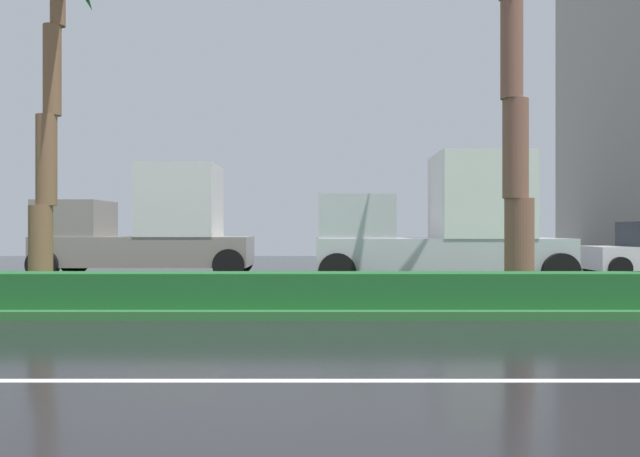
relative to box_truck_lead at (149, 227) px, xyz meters
name	(u,v)px	position (x,y,z in m)	size (l,w,h in m)	color
ground_plane	(296,302)	(4.77, -6.07, -1.60)	(90.00, 42.00, 0.10)	black
near_lane_divider_stripe	(269,381)	(4.77, -13.07, -1.54)	(81.00, 0.14, 0.01)	white
median_strip	(294,302)	(4.77, -7.07, -1.47)	(85.50, 4.00, 0.15)	#2D6B33
median_hedge	(290,290)	(4.77, -8.47, -1.10)	(76.50, 0.70, 0.60)	#1E6028
box_truck_lead	(149,227)	(0.00, 0.00, 0.00)	(6.40, 2.64, 3.46)	gray
box_truck_following	(442,227)	(8.46, -3.00, 0.00)	(6.40, 2.64, 3.46)	silver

